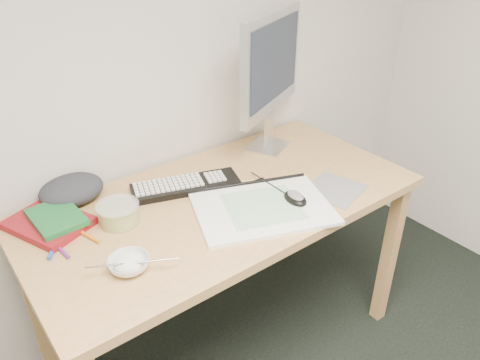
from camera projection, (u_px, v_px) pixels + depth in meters
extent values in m
plane|color=silver|center=(62.00, 35.00, 1.46)|extent=(3.60, 0.00, 3.60)
cube|color=tan|center=(389.00, 255.00, 2.00)|extent=(0.05, 0.05, 0.71)
cube|color=tan|center=(36.00, 310.00, 1.73)|extent=(0.05, 0.05, 0.71)
cube|color=tan|center=(293.00, 196.00, 2.41)|extent=(0.05, 0.05, 0.71)
cube|color=tan|center=(223.00, 202.00, 1.68)|extent=(1.40, 0.70, 0.03)
cube|color=slate|center=(334.00, 189.00, 1.71)|extent=(0.25, 0.23, 0.00)
cube|color=silver|center=(263.00, 208.00, 1.60)|extent=(0.54, 0.47, 0.01)
cube|color=black|center=(186.00, 186.00, 1.72)|extent=(0.41, 0.24, 0.02)
cube|color=silver|center=(268.00, 146.00, 2.02)|extent=(0.22, 0.21, 0.01)
cube|color=silver|center=(269.00, 129.00, 1.98)|extent=(0.06, 0.04, 0.16)
cube|color=silver|center=(271.00, 63.00, 1.84)|extent=(0.45, 0.24, 0.39)
cube|color=black|center=(271.00, 61.00, 1.83)|extent=(0.40, 0.19, 0.31)
ellipsoid|color=black|center=(295.00, 196.00, 1.62)|extent=(0.08, 0.11, 0.04)
imported|color=white|center=(129.00, 264.00, 1.33)|extent=(0.13, 0.13, 0.04)
cylinder|color=#ACACAE|center=(132.00, 263.00, 1.30)|extent=(0.23, 0.13, 0.02)
cylinder|color=gold|center=(119.00, 214.00, 1.52)|extent=(0.15, 0.15, 0.07)
cube|color=maroon|center=(49.00, 223.00, 1.51)|extent=(0.27, 0.30, 0.03)
cube|color=#165B2A|center=(56.00, 217.00, 1.50)|extent=(0.15, 0.20, 0.02)
ellipsoid|color=#292C32|center=(72.00, 190.00, 1.64)|extent=(0.20, 0.17, 0.08)
cylinder|color=pink|center=(214.00, 196.00, 1.67)|extent=(0.15, 0.06, 0.01)
cylinder|color=tan|center=(230.00, 183.00, 1.75)|extent=(0.16, 0.07, 0.01)
cylinder|color=black|center=(245.00, 185.00, 1.74)|extent=(0.18, 0.01, 0.01)
cylinder|color=#1F4BAC|center=(55.00, 244.00, 1.43)|extent=(0.09, 0.13, 0.01)
cylinder|color=orange|center=(85.00, 234.00, 1.47)|extent=(0.05, 0.13, 0.01)
cylinder|color=#6D2485|center=(60.00, 248.00, 1.41)|extent=(0.02, 0.12, 0.01)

